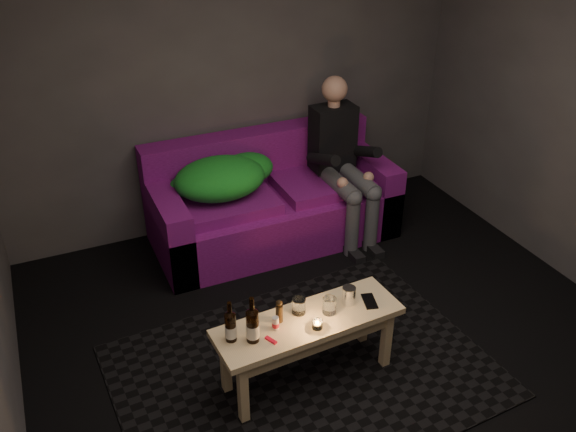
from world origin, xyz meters
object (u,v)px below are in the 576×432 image
beer_bottle_a (231,326)px  sofa (271,203)px  beer_bottle_b (253,325)px  coffee_table (308,330)px  steel_cup (349,295)px  person (341,158)px

beer_bottle_a → sofa: bearing=60.4°
beer_bottle_b → coffee_table: bearing=5.8°
beer_bottle_b → sofa: bearing=64.1°
coffee_table → steel_cup: steel_cup is taller
person → beer_bottle_b: bearing=-132.3°
coffee_table → beer_bottle_a: (-0.48, 0.02, 0.18)m
sofa → beer_bottle_a: bearing=-119.6°
person → beer_bottle_b: size_ratio=4.48×
person → beer_bottle_a: (-1.52, -1.49, -0.13)m
person → coffee_table: person is taller
beer_bottle_a → steel_cup: size_ratio=2.32×
person → coffee_table: bearing=-124.4°
beer_bottle_a → steel_cup: (0.77, 0.02, -0.04)m
sofa → coffee_table: sofa is taller
beer_bottle_b → steel_cup: bearing=6.5°
coffee_table → beer_bottle_b: (-0.37, -0.04, 0.20)m
person → beer_bottle_a: 2.13m
sofa → beer_bottle_a: 1.92m
person → coffee_table: size_ratio=1.14×
beer_bottle_b → beer_bottle_a: bearing=153.5°
coffee_table → beer_bottle_b: beer_bottle_b is taller
steel_cup → sofa: bearing=84.2°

